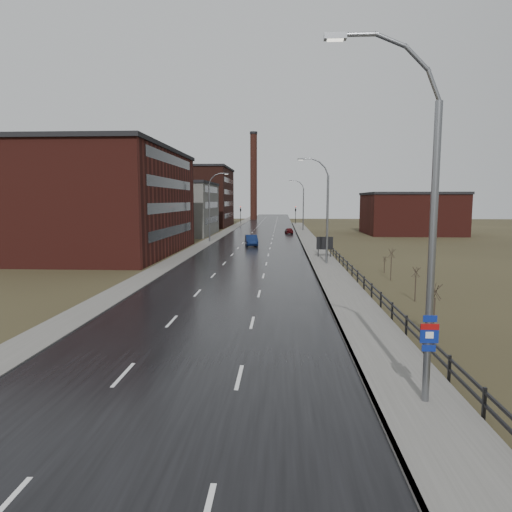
# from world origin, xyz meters

# --- Properties ---
(ground) EXTENTS (320.00, 320.00, 0.00)m
(ground) POSITION_xyz_m (0.00, 0.00, 0.00)
(ground) COLOR #2D2819
(ground) RESTS_ON ground
(road) EXTENTS (14.00, 300.00, 0.06)m
(road) POSITION_xyz_m (0.00, 60.00, 0.03)
(road) COLOR black
(road) RESTS_ON ground
(sidewalk_right) EXTENTS (3.20, 180.00, 0.18)m
(sidewalk_right) POSITION_xyz_m (8.60, 35.00, 0.09)
(sidewalk_right) COLOR #595651
(sidewalk_right) RESTS_ON ground
(curb_right) EXTENTS (0.16, 180.00, 0.18)m
(curb_right) POSITION_xyz_m (7.08, 35.00, 0.09)
(curb_right) COLOR slate
(curb_right) RESTS_ON ground
(sidewalk_left) EXTENTS (2.40, 260.00, 0.12)m
(sidewalk_left) POSITION_xyz_m (-8.20, 60.00, 0.06)
(sidewalk_left) COLOR #595651
(sidewalk_left) RESTS_ON ground
(warehouse_near) EXTENTS (22.44, 28.56, 13.50)m
(warehouse_near) POSITION_xyz_m (-20.99, 45.00, 6.76)
(warehouse_near) COLOR #471914
(warehouse_near) RESTS_ON ground
(warehouse_mid) EXTENTS (16.32, 20.40, 10.50)m
(warehouse_mid) POSITION_xyz_m (-17.99, 78.00, 5.26)
(warehouse_mid) COLOR slate
(warehouse_mid) RESTS_ON ground
(warehouse_far) EXTENTS (26.52, 24.48, 15.50)m
(warehouse_far) POSITION_xyz_m (-22.99, 108.00, 7.76)
(warehouse_far) COLOR #331611
(warehouse_far) RESTS_ON ground
(building_right) EXTENTS (18.36, 16.32, 8.50)m
(building_right) POSITION_xyz_m (30.30, 82.00, 4.26)
(building_right) COLOR #471914
(building_right) RESTS_ON ground
(smokestack) EXTENTS (2.70, 2.70, 30.70)m
(smokestack) POSITION_xyz_m (-6.00, 150.00, 15.50)
(smokestack) COLOR #331611
(smokestack) RESTS_ON ground
(streetlight_main) EXTENTS (3.91, 0.29, 12.11)m
(streetlight_main) POSITION_xyz_m (8.47, 2.00, 6.06)
(streetlight_main) COLOR slate
(streetlight_main) RESTS_ON ground
(streetlight_right_mid) EXTENTS (3.36, 0.28, 11.35)m
(streetlight_right_mid) POSITION_xyz_m (8.50, 36.00, 5.84)
(streetlight_right_mid) COLOR slate
(streetlight_right_mid) RESTS_ON ground
(streetlight_left) EXTENTS (3.36, 0.28, 11.35)m
(streetlight_left) POSITION_xyz_m (-7.70, 62.00, 5.84)
(streetlight_left) COLOR slate
(streetlight_left) RESTS_ON ground
(streetlight_right_far) EXTENTS (3.36, 0.28, 11.35)m
(streetlight_right_far) POSITION_xyz_m (8.50, 90.00, 5.84)
(streetlight_right_far) COLOR slate
(streetlight_right_far) RESTS_ON ground
(guardrail) EXTENTS (0.10, 53.05, 1.10)m
(guardrail) POSITION_xyz_m (10.30, 18.31, 0.71)
(guardrail) COLOR black
(guardrail) RESTS_ON ground
(shrub_c) EXTENTS (0.65, 0.69, 2.77)m
(shrub_c) POSITION_xyz_m (11.63, 9.91, 1.48)
(shrub_c) COLOR #382D23
(shrub_c) RESTS_ON ground
(shrub_d) EXTENTS (0.57, 0.60, 2.39)m
(shrub_d) POSITION_xyz_m (13.11, 18.28, 1.27)
(shrub_d) COLOR #382D23
(shrub_d) RESTS_ON ground
(shrub_e) EXTENTS (0.65, 0.69, 2.77)m
(shrub_e) POSITION_xyz_m (13.40, 26.53, 1.48)
(shrub_e) COLOR #382D23
(shrub_e) RESTS_ON ground
(shrub_f) EXTENTS (0.39, 0.41, 1.61)m
(shrub_f) POSITION_xyz_m (13.76, 30.65, 0.85)
(shrub_f) COLOR #382D23
(shrub_f) RESTS_ON ground
(billboard) EXTENTS (1.97, 0.17, 2.58)m
(billboard) POSITION_xyz_m (9.10, 41.65, 1.73)
(billboard) COLOR black
(billboard) RESTS_ON ground
(traffic_light_left) EXTENTS (0.58, 2.73, 5.30)m
(traffic_light_left) POSITION_xyz_m (-8.00, 120.00, 4.60)
(traffic_light_left) COLOR black
(traffic_light_left) RESTS_ON ground
(traffic_light_right) EXTENTS (0.58, 2.73, 5.30)m
(traffic_light_right) POSITION_xyz_m (8.00, 120.00, 4.60)
(traffic_light_right) COLOR black
(traffic_light_right) RESTS_ON ground
(car_near) EXTENTS (2.40, 5.16, 1.64)m
(car_near) POSITION_xyz_m (-0.63, 55.71, 0.82)
(car_near) COLOR #0D1A42
(car_near) RESTS_ON ground
(car_far) EXTENTS (1.89, 3.86, 1.27)m
(car_far) POSITION_xyz_m (5.50, 80.76, 0.63)
(car_far) COLOR #410A0E
(car_far) RESTS_ON ground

